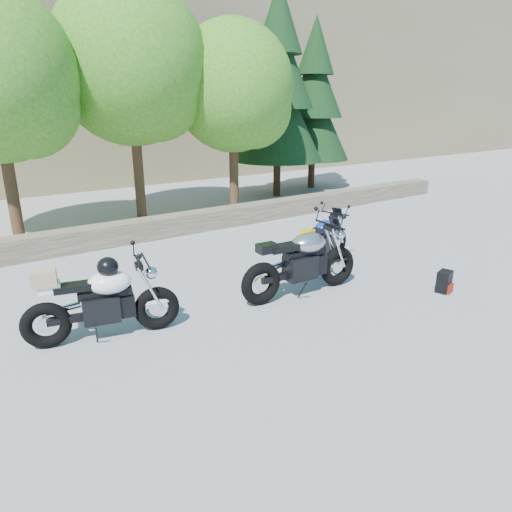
# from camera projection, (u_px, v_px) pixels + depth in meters

# --- Properties ---
(ground) EXTENTS (90.00, 90.00, 0.00)m
(ground) POSITION_uv_depth(u_px,v_px,m) (283.00, 322.00, 6.93)
(ground) COLOR gray
(ground) RESTS_ON ground
(stone_wall) EXTENTS (22.00, 0.55, 0.50)m
(stone_wall) POSITION_uv_depth(u_px,v_px,m) (143.00, 230.00, 11.12)
(stone_wall) COLOR #4A4231
(stone_wall) RESTS_ON ground
(hillside) EXTENTS (80.00, 30.00, 15.00)m
(hillside) POSITION_uv_depth(u_px,v_px,m) (40.00, 31.00, 27.94)
(hillside) COLOR #6B6642
(hillside) RESTS_ON ground
(tree_decid_mid) EXTENTS (4.08, 4.08, 6.24)m
(tree_decid_mid) POSITION_uv_depth(u_px,v_px,m) (135.00, 69.00, 12.01)
(tree_decid_mid) COLOR #382314
(tree_decid_mid) RESTS_ON ground
(tree_decid_right) EXTENTS (3.54, 3.54, 5.41)m
(tree_decid_right) POSITION_uv_depth(u_px,v_px,m) (237.00, 92.00, 13.24)
(tree_decid_right) COLOR #382314
(tree_decid_right) RESTS_ON ground
(conifer_near) EXTENTS (3.17, 3.17, 7.06)m
(conifer_near) POSITION_uv_depth(u_px,v_px,m) (278.00, 89.00, 15.53)
(conifer_near) COLOR #382314
(conifer_near) RESTS_ON ground
(conifer_far) EXTENTS (2.82, 2.82, 6.27)m
(conifer_far) POSITION_uv_depth(u_px,v_px,m) (314.00, 102.00, 17.33)
(conifer_far) COLOR #382314
(conifer_far) RESTS_ON ground
(silver_bike) EXTENTS (2.37, 0.75, 1.19)m
(silver_bike) POSITION_uv_depth(u_px,v_px,m) (302.00, 263.00, 7.79)
(silver_bike) COLOR black
(silver_bike) RESTS_ON ground
(white_bike) EXTENTS (2.12, 0.79, 1.18)m
(white_bike) POSITION_uv_depth(u_px,v_px,m) (101.00, 300.00, 6.28)
(white_bike) COLOR black
(white_bike) RESTS_ON ground
(blue_bike) EXTENTS (1.97, 0.84, 1.01)m
(blue_bike) POSITION_uv_depth(u_px,v_px,m) (322.00, 242.00, 9.27)
(blue_bike) COLOR black
(blue_bike) RESTS_ON ground
(backpack) EXTENTS (0.32, 0.30, 0.38)m
(backpack) POSITION_uv_depth(u_px,v_px,m) (445.00, 282.00, 8.00)
(backpack) COLOR black
(backpack) RESTS_ON ground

